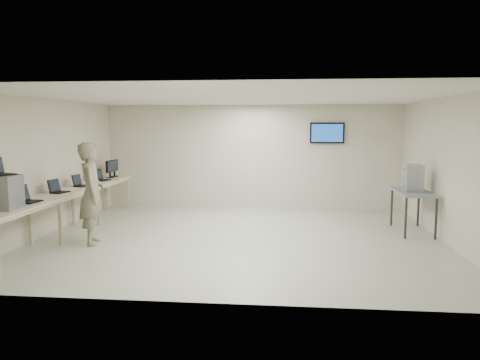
# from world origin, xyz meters

# --- Properties ---
(room) EXTENTS (8.01, 7.01, 2.81)m
(room) POSITION_xyz_m (0.03, 0.06, 1.41)
(room) COLOR beige
(room) RESTS_ON ground
(workbench) EXTENTS (0.76, 6.00, 0.90)m
(workbench) POSITION_xyz_m (-3.59, 0.00, 0.83)
(workbench) COLOR beige
(workbench) RESTS_ON ground
(equipment_box) EXTENTS (0.50, 0.56, 0.55)m
(equipment_box) POSITION_xyz_m (-3.65, -2.08, 1.17)
(equipment_box) COLOR slate
(equipment_box) RESTS_ON workbench
(laptop_0) EXTENTS (0.36, 0.42, 0.31)m
(laptop_0) POSITION_xyz_m (-3.63, -1.43, 0.98)
(laptop_0) COLOR black
(laptop_0) RESTS_ON workbench
(laptop_1) EXTENTS (0.35, 0.39, 0.27)m
(laptop_1) POSITION_xyz_m (-3.66, -0.24, 0.97)
(laptop_1) COLOR black
(laptop_1) RESTS_ON workbench
(laptop_2) EXTENTS (0.32, 0.37, 0.26)m
(laptop_2) POSITION_xyz_m (-3.65, 0.75, 0.97)
(laptop_2) COLOR black
(laptop_2) RESTS_ON workbench
(laptop_3) EXTENTS (0.38, 0.42, 0.28)m
(laptop_3) POSITION_xyz_m (-3.62, 1.85, 0.97)
(laptop_3) COLOR black
(laptop_3) RESTS_ON workbench
(monitor_near) EXTENTS (0.20, 0.46, 0.45)m
(monitor_near) POSITION_xyz_m (-3.60, 2.44, 1.17)
(monitor_near) COLOR black
(monitor_near) RESTS_ON workbench
(monitor_far) EXTENTS (0.20, 0.45, 0.45)m
(monitor_far) POSITION_xyz_m (-3.60, 2.75, 1.17)
(monitor_far) COLOR black
(monitor_far) RESTS_ON workbench
(soldier) EXTENTS (0.69, 0.83, 1.94)m
(soldier) POSITION_xyz_m (-2.73, -0.75, 0.97)
(soldier) COLOR #656E54
(soldier) RESTS_ON ground
(side_table) EXTENTS (0.68, 1.46, 0.88)m
(side_table) POSITION_xyz_m (3.60, 0.87, 0.80)
(side_table) COLOR slate
(side_table) RESTS_ON ground
(storage_bins) EXTENTS (0.35, 0.39, 0.56)m
(storage_bins) POSITION_xyz_m (3.58, 0.87, 1.16)
(storage_bins) COLOR #989EAA
(storage_bins) RESTS_ON side_table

